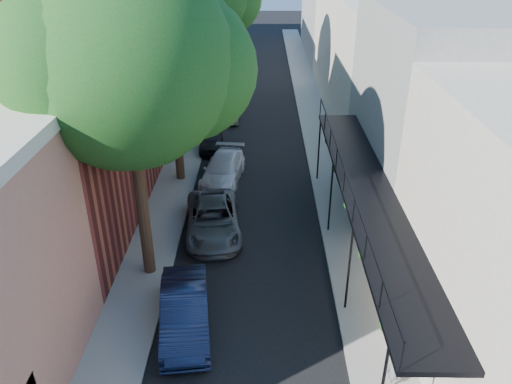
{
  "coord_description": "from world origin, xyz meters",
  "views": [
    {
      "loc": [
        0.41,
        -5.32,
        11.56
      ],
      "look_at": [
        0.21,
        11.34,
        2.8
      ],
      "focal_mm": 35.0,
      "sensor_mm": 36.0,
      "label": 1
    }
  ],
  "objects_px": {
    "parked_car_d": "(223,170)",
    "parked_car_f": "(229,111)",
    "parked_car_c": "(213,219)",
    "parked_car_b": "(185,311)",
    "oak_near": "(141,63)",
    "pedestrian": "(397,361)",
    "oak_mid": "(179,40)",
    "parked_car_e": "(211,139)"
  },
  "relations": [
    {
      "from": "parked_car_d",
      "to": "parked_car_b",
      "type": "bearing_deg",
      "value": -85.41
    },
    {
      "from": "oak_mid",
      "to": "pedestrian",
      "type": "xyz_separation_m",
      "value": [
        7.62,
        -13.46,
        -6.08
      ]
    },
    {
      "from": "oak_mid",
      "to": "parked_car_c",
      "type": "xyz_separation_m",
      "value": [
        1.79,
        -5.35,
        -6.38
      ]
    },
    {
      "from": "parked_car_c",
      "to": "parked_car_b",
      "type": "bearing_deg",
      "value": -100.46
    },
    {
      "from": "parked_car_d",
      "to": "pedestrian",
      "type": "height_order",
      "value": "pedestrian"
    },
    {
      "from": "parked_car_b",
      "to": "parked_car_d",
      "type": "relative_size",
      "value": 0.94
    },
    {
      "from": "parked_car_b",
      "to": "parked_car_c",
      "type": "height_order",
      "value": "parked_car_b"
    },
    {
      "from": "parked_car_c",
      "to": "parked_car_e",
      "type": "relative_size",
      "value": 1.35
    },
    {
      "from": "parked_car_b",
      "to": "parked_car_f",
      "type": "bearing_deg",
      "value": 81.62
    },
    {
      "from": "parked_car_d",
      "to": "parked_car_e",
      "type": "bearing_deg",
      "value": 110.34
    },
    {
      "from": "oak_mid",
      "to": "pedestrian",
      "type": "bearing_deg",
      "value": -60.48
    },
    {
      "from": "parked_car_d",
      "to": "parked_car_e",
      "type": "xyz_separation_m",
      "value": [
        -1.03,
        4.36,
        -0.05
      ]
    },
    {
      "from": "parked_car_f",
      "to": "parked_car_e",
      "type": "bearing_deg",
      "value": -102.93
    },
    {
      "from": "oak_mid",
      "to": "pedestrian",
      "type": "relative_size",
      "value": 5.94
    },
    {
      "from": "parked_car_c",
      "to": "parked_car_e",
      "type": "xyz_separation_m",
      "value": [
        -0.97,
        9.36,
        -0.06
      ]
    },
    {
      "from": "oak_near",
      "to": "pedestrian",
      "type": "bearing_deg",
      "value": -35.95
    },
    {
      "from": "parked_car_c",
      "to": "parked_car_e",
      "type": "bearing_deg",
      "value": 89.42
    },
    {
      "from": "parked_car_e",
      "to": "parked_car_f",
      "type": "height_order",
      "value": "parked_car_e"
    },
    {
      "from": "parked_car_d",
      "to": "parked_car_e",
      "type": "height_order",
      "value": "parked_car_d"
    },
    {
      "from": "parked_car_c",
      "to": "parked_car_d",
      "type": "distance_m",
      "value": 5.0
    },
    {
      "from": "oak_mid",
      "to": "parked_car_e",
      "type": "height_order",
      "value": "oak_mid"
    },
    {
      "from": "oak_near",
      "to": "parked_car_f",
      "type": "relative_size",
      "value": 3.27
    },
    {
      "from": "parked_car_b",
      "to": "parked_car_e",
      "type": "xyz_separation_m",
      "value": [
        -0.56,
        15.18,
        -0.09
      ]
    },
    {
      "from": "parked_car_b",
      "to": "parked_car_f",
      "type": "relative_size",
      "value": 1.22
    },
    {
      "from": "parked_car_b",
      "to": "parked_car_c",
      "type": "bearing_deg",
      "value": 78.1
    },
    {
      "from": "oak_mid",
      "to": "parked_car_e",
      "type": "bearing_deg",
      "value": 78.46
    },
    {
      "from": "oak_near",
      "to": "parked_car_e",
      "type": "relative_size",
      "value": 3.18
    },
    {
      "from": "parked_car_c",
      "to": "pedestrian",
      "type": "bearing_deg",
      "value": -60.73
    },
    {
      "from": "parked_car_d",
      "to": "pedestrian",
      "type": "distance_m",
      "value": 14.32
    },
    {
      "from": "oak_near",
      "to": "parked_car_f",
      "type": "distance_m",
      "value": 18.72
    },
    {
      "from": "parked_car_d",
      "to": "parked_car_f",
      "type": "xyz_separation_m",
      "value": [
        -0.31,
        9.56,
        -0.08
      ]
    },
    {
      "from": "oak_mid",
      "to": "parked_car_f",
      "type": "xyz_separation_m",
      "value": [
        1.54,
        9.21,
        -6.48
      ]
    },
    {
      "from": "parked_car_f",
      "to": "pedestrian",
      "type": "xyz_separation_m",
      "value": [
        6.07,
        -22.66,
        0.4
      ]
    },
    {
      "from": "parked_car_e",
      "to": "pedestrian",
      "type": "height_order",
      "value": "pedestrian"
    },
    {
      "from": "parked_car_d",
      "to": "pedestrian",
      "type": "relative_size",
      "value": 2.64
    },
    {
      "from": "oak_near",
      "to": "pedestrian",
      "type": "relative_size",
      "value": 6.65
    },
    {
      "from": "oak_near",
      "to": "parked_car_e",
      "type": "distance_m",
      "value": 14.03
    },
    {
      "from": "oak_near",
      "to": "pedestrian",
      "type": "distance_m",
      "value": 11.62
    },
    {
      "from": "oak_mid",
      "to": "parked_car_f",
      "type": "relative_size",
      "value": 2.92
    },
    {
      "from": "oak_near",
      "to": "parked_car_c",
      "type": "xyz_separation_m",
      "value": [
        1.74,
        2.61,
        -7.2
      ]
    },
    {
      "from": "oak_near",
      "to": "parked_car_b",
      "type": "relative_size",
      "value": 2.67
    },
    {
      "from": "oak_near",
      "to": "parked_car_c",
      "type": "height_order",
      "value": "oak_near"
    }
  ]
}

